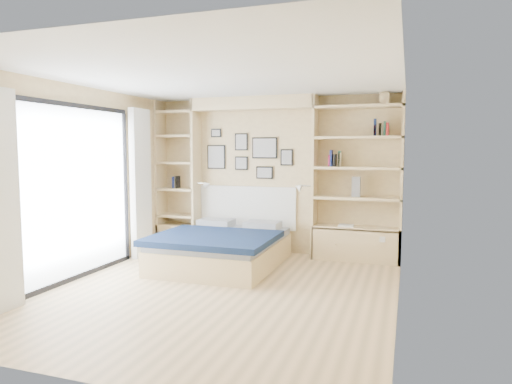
% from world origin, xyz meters
% --- Properties ---
extents(ground, '(4.50, 4.50, 0.00)m').
position_xyz_m(ground, '(0.00, 0.00, 0.00)').
color(ground, '#E2BC89').
rests_on(ground, ground).
extents(room_shell, '(4.50, 4.50, 4.50)m').
position_xyz_m(room_shell, '(-0.39, 1.52, 1.08)').
color(room_shell, '#E4C789').
rests_on(room_shell, ground).
extents(bed, '(1.65, 2.09, 1.07)m').
position_xyz_m(bed, '(-0.45, 1.18, 0.27)').
color(bed, beige).
rests_on(bed, ground).
extents(photo_gallery, '(1.48, 0.02, 0.82)m').
position_xyz_m(photo_gallery, '(-0.45, 2.22, 1.60)').
color(photo_gallery, black).
rests_on(photo_gallery, ground).
extents(reading_lamps, '(1.92, 0.12, 0.15)m').
position_xyz_m(reading_lamps, '(-0.30, 2.00, 1.10)').
color(reading_lamps, silver).
rests_on(reading_lamps, ground).
extents(shelf_decor, '(3.53, 0.23, 2.03)m').
position_xyz_m(shelf_decor, '(1.09, 2.07, 1.69)').
color(shelf_decor, '#AA1747').
rests_on(shelf_decor, ground).
extents(deck_chair, '(0.44, 0.72, 0.73)m').
position_xyz_m(deck_chair, '(-3.68, 0.57, 0.34)').
color(deck_chair, tan).
rests_on(deck_chair, ground).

